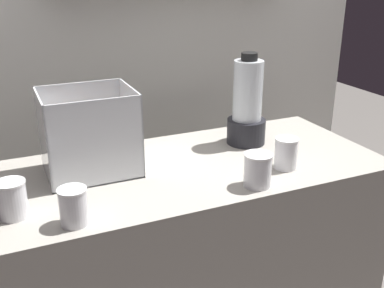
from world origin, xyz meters
name	(u,v)px	position (x,y,z in m)	size (l,w,h in m)	color
counter	(192,267)	(0.00, 0.00, 0.45)	(1.40, 0.64, 0.90)	#9E998E
back_wall_unit	(128,36)	(0.00, 0.77, 1.26)	(2.60, 0.24, 2.50)	silver
carrot_display_bin	(90,146)	(-0.34, 0.09, 0.99)	(0.31, 0.26, 0.29)	white
blender_pitcher	(247,108)	(0.29, 0.11, 1.05)	(0.16, 0.16, 0.37)	black
juice_cup_beet_far_left	(12,201)	(-0.62, -0.13, 0.95)	(0.09, 0.09, 0.11)	white
juice_cup_beet_left	(74,209)	(-0.47, -0.24, 0.95)	(0.08, 0.08, 0.11)	white
juice_cup_carrot_middle	(258,171)	(0.13, -0.24, 0.95)	(0.09, 0.09, 0.11)	white
juice_cup_carrot_right	(286,154)	(0.29, -0.16, 0.95)	(0.08, 0.08, 0.11)	white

